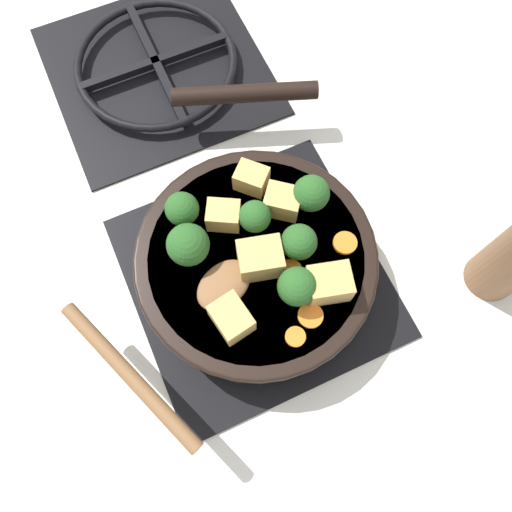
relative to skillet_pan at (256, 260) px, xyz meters
The scene contains 21 objects.
ground_plane 0.06m from the skillet_pan, 110.77° to the right, with size 2.40×2.40×0.00m, color silver.
front_burner_grate 0.05m from the skillet_pan, 110.77° to the right, with size 0.31×0.31×0.03m.
rear_burner_grate 0.36m from the skillet_pan, 90.19° to the left, with size 0.31×0.31×0.03m.
skillet_pan is the anchor object (origin of this frame).
wooden_spoon 0.13m from the skillet_pan, 157.49° to the right, with size 0.21×0.20×0.02m.
tofu_cube_center_large 0.05m from the skillet_pan, 94.16° to the right, with size 0.05×0.04×0.04m, color tan.
tofu_cube_near_handle 0.08m from the skillet_pan, 37.39° to the left, with size 0.04×0.03×0.03m, color tan.
tofu_cube_east_chunk 0.07m from the skillet_pan, 107.98° to the left, with size 0.04×0.03×0.03m, color tan.
tofu_cube_west_chunk 0.10m from the skillet_pan, 52.36° to the right, with size 0.05×0.04×0.04m, color tan.
tofu_cube_back_piece 0.09m from the skillet_pan, 132.28° to the right, with size 0.04×0.03×0.03m, color tan.
tofu_cube_front_piece 0.10m from the skillet_pan, 69.00° to the left, with size 0.04×0.03×0.03m, color tan.
broccoli_floret_near_spoon 0.08m from the skillet_pan, 71.88° to the right, with size 0.04×0.04×0.05m.
broccoli_floret_center_top 0.07m from the skillet_pan, 20.61° to the right, with size 0.04×0.04×0.05m.
broccoli_floret_east_rim 0.10m from the skillet_pan, 20.29° to the left, with size 0.04×0.04×0.05m.
broccoli_floret_west_rim 0.09m from the skillet_pan, 156.50° to the left, with size 0.05×0.05×0.05m.
broccoli_floret_north_edge 0.06m from the skillet_pan, 67.45° to the left, with size 0.04×0.04×0.04m.
broccoli_floret_south_cluster 0.11m from the skillet_pan, 128.04° to the left, with size 0.04×0.04×0.05m.
carrot_slice_orange_thin 0.11m from the skillet_pan, 17.86° to the right, with size 0.03×0.03×0.01m, color orange.
carrot_slice_near_center 0.11m from the skillet_pan, 90.26° to the right, with size 0.02×0.02×0.01m, color orange.
carrot_slice_edge_slice 0.05m from the skillet_pan, 54.17° to the right, with size 0.03×0.03×0.01m, color orange.
carrot_slice_under_broccoli 0.10m from the skillet_pan, 75.38° to the right, with size 0.03×0.03×0.01m, color orange.
Camera 1 is at (-0.08, -0.18, 0.61)m, focal length 35.00 mm.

